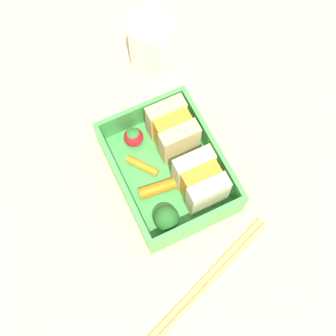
% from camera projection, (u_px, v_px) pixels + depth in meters
% --- Properties ---
extents(ground_plane, '(1.20, 1.20, 0.02)m').
position_uv_depth(ground_plane, '(168.00, 178.00, 0.63)').
color(ground_plane, beige).
extents(bento_tray, '(0.17, 0.13, 0.01)m').
position_uv_depth(bento_tray, '(168.00, 174.00, 0.62)').
color(bento_tray, '#4AA950').
rests_on(bento_tray, ground_plane).
extents(bento_rim, '(0.17, 0.13, 0.04)m').
position_uv_depth(bento_rim, '(168.00, 166.00, 0.59)').
color(bento_rim, '#4AA950').
rests_on(bento_rim, bento_tray).
extents(sandwich_left, '(0.06, 0.05, 0.06)m').
position_uv_depth(sandwich_left, '(173.00, 130.00, 0.60)').
color(sandwich_left, '#DDC180').
rests_on(sandwich_left, bento_tray).
extents(sandwich_center_left, '(0.06, 0.05, 0.06)m').
position_uv_depth(sandwich_center_left, '(200.00, 181.00, 0.57)').
color(sandwich_center_left, beige).
rests_on(sandwich_center_left, bento_tray).
extents(strawberry_far_left, '(0.03, 0.03, 0.03)m').
position_uv_depth(strawberry_far_left, '(133.00, 137.00, 0.61)').
color(strawberry_far_left, red).
rests_on(strawberry_far_left, bento_tray).
extents(carrot_stick_far_left, '(0.04, 0.03, 0.01)m').
position_uv_depth(carrot_stick_far_left, '(142.00, 166.00, 0.61)').
color(carrot_stick_far_left, orange).
rests_on(carrot_stick_far_left, bento_tray).
extents(carrot_stick_left, '(0.02, 0.05, 0.01)m').
position_uv_depth(carrot_stick_left, '(158.00, 188.00, 0.59)').
color(carrot_stick_left, orange).
rests_on(carrot_stick_left, bento_tray).
extents(broccoli_floret, '(0.03, 0.03, 0.04)m').
position_uv_depth(broccoli_floret, '(166.00, 218.00, 0.56)').
color(broccoli_floret, '#91CF67').
rests_on(broccoli_floret, bento_tray).
extents(chopstick_pair, '(0.09, 0.21, 0.01)m').
position_uv_depth(chopstick_pair, '(205.00, 283.00, 0.57)').
color(chopstick_pair, tan).
rests_on(chopstick_pair, ground_plane).
extents(drinking_glass, '(0.06, 0.06, 0.10)m').
position_uv_depth(drinking_glass, '(152.00, 46.00, 0.64)').
color(drinking_glass, white).
rests_on(drinking_glass, ground_plane).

